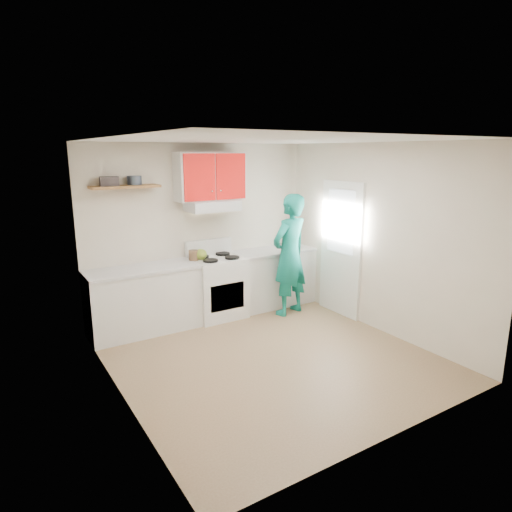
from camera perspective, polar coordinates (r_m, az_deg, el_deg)
floor at (r=5.63m, az=1.73°, el=-12.78°), size 3.80×3.80×0.00m
ceiling at (r=5.06m, az=1.94°, el=14.73°), size 3.60×3.80×0.04m
back_wall at (r=6.82m, az=-7.13°, el=3.28°), size 3.60×0.04×2.60m
front_wall at (r=3.82m, az=18.00°, el=-5.24°), size 3.60×0.04×2.60m
left_wall at (r=4.47m, az=-17.71°, el=-2.55°), size 0.04×3.80×2.60m
right_wall at (r=6.35m, az=15.44°, el=2.17°), size 0.04×3.80×2.60m
door at (r=6.87m, az=10.88°, el=0.88°), size 0.05×0.85×2.05m
door_glass at (r=6.78m, az=10.86°, el=4.37°), size 0.01×0.55×0.95m
counter_left at (r=6.39m, az=-14.26°, el=-5.59°), size 1.52×0.60×0.90m
counter_right at (r=7.30m, az=2.20°, el=-2.79°), size 1.32×0.60×0.90m
stove at (r=6.77m, az=-4.99°, el=-4.05°), size 0.76×0.65×0.92m
range_hood at (r=6.61m, az=-5.63°, el=6.47°), size 0.76×0.44×0.15m
upper_cabinets at (r=6.62m, az=-5.93°, el=10.17°), size 1.02×0.33×0.70m
shelf at (r=6.19m, az=-16.51°, el=8.56°), size 0.90×0.30×0.04m
books at (r=6.14m, az=-18.40°, el=9.13°), size 0.25×0.20×0.12m
tin at (r=6.26m, az=-15.39°, el=9.38°), size 0.22×0.22×0.12m
kettle at (r=6.56m, az=-7.13°, el=0.22°), size 0.25×0.25×0.16m
crock at (r=6.54m, az=-8.05°, el=0.01°), size 0.16×0.16×0.17m
cutting_board at (r=7.01m, az=-0.18°, el=0.40°), size 0.35×0.26×0.02m
silicone_mat at (r=7.51m, az=5.04°, el=1.17°), size 0.35×0.29×0.01m
person at (r=6.77m, az=4.36°, el=0.13°), size 0.77×0.60×1.87m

